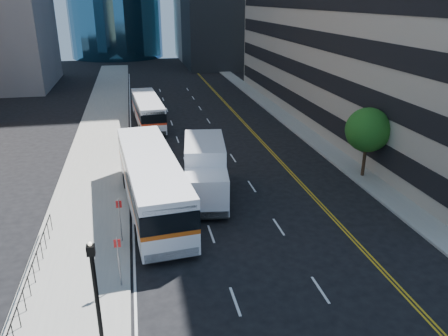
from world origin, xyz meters
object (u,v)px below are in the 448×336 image
object	(u,v)px
bus_front	(151,181)
bus_rear	(148,110)
lamp_post	(96,294)
box_truck	(205,170)
street_tree	(368,130)

from	to	relation	value
bus_front	bus_rear	world-z (taller)	bus_front
lamp_post	bus_rear	distance (m)	32.19
bus_rear	box_truck	bearing A→B (deg)	-85.08
bus_front	bus_rear	xyz separation A→B (m)	(0.60, 20.07, -0.36)
bus_rear	box_truck	size ratio (longest dim) A/B	1.41
street_tree	lamp_post	xyz separation A→B (m)	(-18.00, -14.00, -0.92)
street_tree	box_truck	world-z (taller)	street_tree
street_tree	bus_rear	xyz separation A→B (m)	(-14.93, 18.02, -2.10)
lamp_post	box_truck	distance (m)	14.35
lamp_post	bus_front	bearing A→B (deg)	78.34
street_tree	bus_rear	world-z (taller)	street_tree
bus_front	box_truck	distance (m)	3.70
street_tree	lamp_post	world-z (taller)	street_tree
street_tree	bus_rear	distance (m)	23.50
bus_front	bus_rear	distance (m)	20.08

